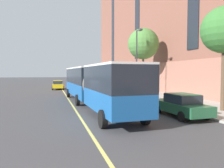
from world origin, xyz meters
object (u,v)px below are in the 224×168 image
parked_car_green_1 (181,105)px  taxi_cab (58,85)px  city_bus (93,83)px  parked_car_navy_3 (118,89)px  street_tree_far_uptown (143,44)px  parked_car_champagne_0 (97,84)px  street_lamp (137,56)px

parked_car_green_1 → taxi_cab: size_ratio=1.00×
city_bus → taxi_cab: bearing=96.6°
taxi_cab → parked_car_green_1: bearing=-74.9°
city_bus → taxi_cab: 20.90m
parked_car_green_1 → parked_car_navy_3: bearing=90.0°
taxi_cab → street_tree_far_uptown: bearing=-46.4°
parked_car_navy_3 → street_tree_far_uptown: size_ratio=0.54×
parked_car_navy_3 → taxi_cab: same height
taxi_cab → city_bus: bearing=-83.4°
parked_car_champagne_0 → taxi_cab: same height
parked_car_champagne_0 → parked_car_navy_3: (-0.10, -14.29, 0.00)m
city_bus → parked_car_champagne_0: size_ratio=4.05×
parked_car_champagne_0 → street_tree_far_uptown: size_ratio=0.52×
city_bus → street_tree_far_uptown: street_tree_far_uptown is taller
parked_car_green_1 → street_lamp: (1.83, 12.24, 4.17)m
parked_car_navy_3 → street_tree_far_uptown: bearing=12.2°
city_bus → street_lamp: 9.50m
street_tree_far_uptown → street_lamp: (-2.07, -2.91, -1.93)m
parked_car_green_1 → street_tree_far_uptown: size_ratio=0.54×
parked_car_green_1 → taxi_cab: 27.84m
city_bus → street_tree_far_uptown: size_ratio=2.09×
parked_car_green_1 → street_lamp: 13.06m
street_tree_far_uptown → street_lamp: street_tree_far_uptown is taller
parked_car_champagne_0 → street_tree_far_uptown: 15.25m
taxi_cab → street_lamp: size_ratio=0.60×
parked_car_champagne_0 → street_tree_far_uptown: (3.79, -13.45, 6.11)m
parked_car_champagne_0 → parked_car_green_1: (-0.11, -28.60, 0.00)m
parked_car_navy_3 → city_bus: bearing=-120.8°
street_tree_far_uptown → city_bus: bearing=-134.2°
parked_car_champagne_0 → street_tree_far_uptown: street_tree_far_uptown is taller
parked_car_navy_3 → street_tree_far_uptown: street_tree_far_uptown is taller
parked_car_green_1 → street_lamp: street_lamp is taller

